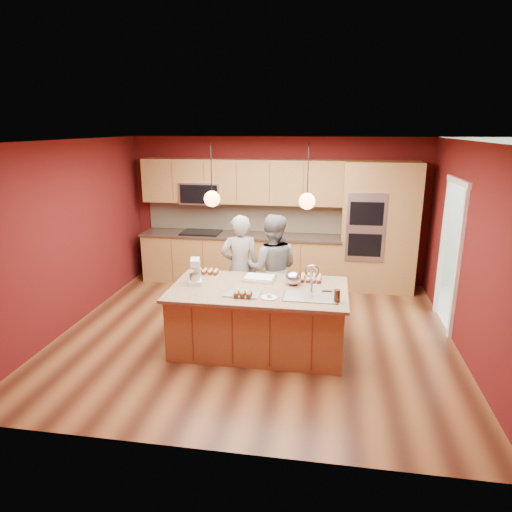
% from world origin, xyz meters
% --- Properties ---
extents(floor, '(5.50, 5.50, 0.00)m').
position_xyz_m(floor, '(0.00, 0.00, 0.00)').
color(floor, '#412013').
rests_on(floor, ground).
extents(ceiling, '(5.50, 5.50, 0.00)m').
position_xyz_m(ceiling, '(0.00, 0.00, 2.70)').
color(ceiling, white).
rests_on(ceiling, ground).
extents(wall_back, '(5.50, 0.00, 5.50)m').
position_xyz_m(wall_back, '(0.00, 2.50, 1.35)').
color(wall_back, '#4D1010').
rests_on(wall_back, ground).
extents(wall_front, '(5.50, 0.00, 5.50)m').
position_xyz_m(wall_front, '(0.00, -2.50, 1.35)').
color(wall_front, '#4D1010').
rests_on(wall_front, ground).
extents(wall_left, '(0.00, 5.00, 5.00)m').
position_xyz_m(wall_left, '(-2.75, 0.00, 1.35)').
color(wall_left, '#4D1010').
rests_on(wall_left, ground).
extents(wall_right, '(0.00, 5.00, 5.00)m').
position_xyz_m(wall_right, '(2.75, 0.00, 1.35)').
color(wall_right, '#4D1010').
rests_on(wall_right, ground).
extents(cabinet_run, '(3.74, 0.64, 2.30)m').
position_xyz_m(cabinet_run, '(-0.68, 2.25, 0.98)').
color(cabinet_run, olive).
rests_on(cabinet_run, floor).
extents(oven_column, '(1.30, 0.62, 2.30)m').
position_xyz_m(oven_column, '(1.85, 2.19, 1.15)').
color(oven_column, olive).
rests_on(oven_column, floor).
extents(doorway_trim, '(0.08, 1.11, 2.20)m').
position_xyz_m(doorway_trim, '(2.73, 0.80, 1.05)').
color(doorway_trim, white).
rests_on(doorway_trim, wall_right).
extents(pendant_left, '(0.20, 0.20, 0.80)m').
position_xyz_m(pendant_left, '(-0.49, -0.40, 2.00)').
color(pendant_left, black).
rests_on(pendant_left, ceiling).
extents(pendant_right, '(0.20, 0.20, 0.80)m').
position_xyz_m(pendant_right, '(0.70, -0.40, 2.00)').
color(pendant_right, black).
rests_on(pendant_right, ceiling).
extents(island, '(2.30, 1.29, 1.23)m').
position_xyz_m(island, '(0.12, -0.40, 0.43)').
color(island, olive).
rests_on(island, floor).
extents(person_left, '(0.68, 0.54, 1.63)m').
position_xyz_m(person_left, '(-0.32, 0.50, 0.82)').
color(person_left, black).
rests_on(person_left, floor).
extents(person_right, '(0.82, 0.65, 1.65)m').
position_xyz_m(person_right, '(0.17, 0.50, 0.83)').
color(person_right, slate).
rests_on(person_right, floor).
extents(stand_mixer, '(0.23, 0.28, 0.34)m').
position_xyz_m(stand_mixer, '(-0.76, -0.35, 0.99)').
color(stand_mixer, silver).
rests_on(stand_mixer, island).
extents(sheet_cake, '(0.47, 0.36, 0.05)m').
position_xyz_m(sheet_cake, '(0.06, -0.07, 0.87)').
color(sheet_cake, silver).
rests_on(sheet_cake, island).
extents(cooling_rack, '(0.46, 0.34, 0.02)m').
position_xyz_m(cooling_rack, '(-0.07, -0.65, 0.86)').
color(cooling_rack, '#B9BDC1').
rests_on(cooling_rack, island).
extents(mixing_bowl, '(0.22, 0.22, 0.19)m').
position_xyz_m(mixing_bowl, '(0.53, -0.19, 0.93)').
color(mixing_bowl, '#B5B6BB').
rests_on(mixing_bowl, island).
extents(plate, '(0.20, 0.20, 0.01)m').
position_xyz_m(plate, '(0.28, -0.74, 0.85)').
color(plate, silver).
rests_on(plate, island).
extents(tumbler, '(0.08, 0.08, 0.15)m').
position_xyz_m(tumbler, '(1.10, -0.72, 0.92)').
color(tumbler, '#391B10').
rests_on(tumbler, island).
extents(phone, '(0.13, 0.07, 0.01)m').
position_xyz_m(phone, '(0.98, -0.41, 0.85)').
color(phone, black).
rests_on(phone, island).
extents(cupcakes_left, '(0.32, 0.16, 0.07)m').
position_xyz_m(cupcakes_left, '(-0.71, 0.06, 0.88)').
color(cupcakes_left, tan).
rests_on(cupcakes_left, island).
extents(cupcakes_rack, '(0.25, 0.16, 0.07)m').
position_xyz_m(cupcakes_rack, '(-0.04, -0.77, 0.90)').
color(cupcakes_rack, tan).
rests_on(cupcakes_rack, island).
extents(cupcakes_right, '(0.30, 0.30, 0.07)m').
position_xyz_m(cupcakes_right, '(0.76, 0.02, 0.88)').
color(cupcakes_right, tan).
rests_on(cupcakes_right, island).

